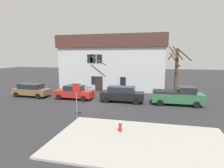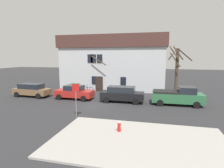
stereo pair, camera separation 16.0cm
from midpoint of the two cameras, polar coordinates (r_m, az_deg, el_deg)
ground_plane at (r=19.29m, az=-5.46°, el=-6.57°), size 120.00×120.00×0.00m
sidewalk_slab at (r=11.35m, az=8.48°, el=-17.56°), size 10.46×6.14×0.12m
building_main at (r=28.97m, az=0.17°, el=6.98°), size 16.36×6.82×8.25m
tree_bare_near at (r=26.48m, az=-3.53°, el=4.98°), size 2.57×2.60×6.70m
tree_bare_mid at (r=25.24m, az=19.68°, el=4.58°), size 3.04×3.04×6.44m
car_brown_wagon at (r=25.06m, az=-24.45°, el=-1.73°), size 4.84×2.17×1.67m
car_red_sedan at (r=21.99m, az=-12.17°, el=-2.59°), size 4.66×2.06×1.67m
car_black_wagon at (r=20.16m, az=2.97°, el=-3.18°), size 4.78×1.93×1.77m
pickup_truck_green at (r=20.19m, az=19.96°, el=-3.59°), size 5.18×2.19×1.97m
fire_hydrant at (r=12.25m, az=2.25°, el=-13.20°), size 0.42×0.22×0.73m
street_sign_pole at (r=14.63m, az=-11.59°, el=-3.30°), size 0.76×0.07×2.97m
bicycle_leaning at (r=26.53m, az=-7.75°, el=-1.59°), size 1.69×0.55×1.03m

